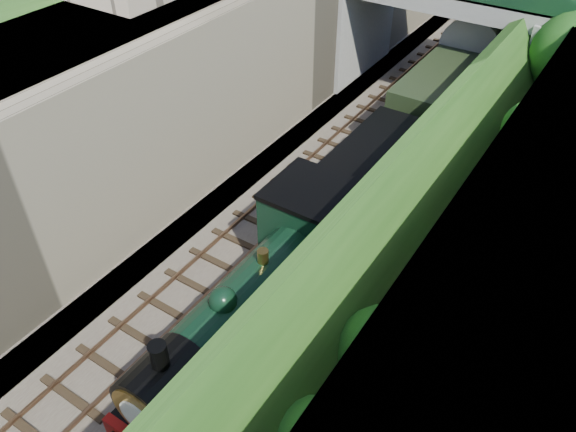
{
  "coord_description": "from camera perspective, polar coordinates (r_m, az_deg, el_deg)",
  "views": [
    {
      "loc": [
        7.94,
        -3.42,
        14.19
      ],
      "look_at": [
        0.0,
        8.71,
        2.26
      ],
      "focal_mm": 35.0,
      "sensor_mm": 36.0,
      "label": 1
    }
  ],
  "objects": [
    {
      "name": "trackbed",
      "position": [
        28.46,
        12.7,
        8.77
      ],
      "size": [
        10.0,
        90.0,
        0.2
      ],
      "primitive_type": "cube",
      "color": "#473F38",
      "rests_on": "ground"
    },
    {
      "name": "retaining_wall",
      "position": [
        29.04,
        3.28,
        17.8
      ],
      "size": [
        1.0,
        90.0,
        7.0
      ],
      "primitive_type": "cube",
      "color": "#756B56",
      "rests_on": "ground"
    },
    {
      "name": "street_plateau_left",
      "position": [
        30.82,
        -2.65,
        19.12
      ],
      "size": [
        6.0,
        90.0,
        7.0
      ],
      "primitive_type": "cube",
      "color": "#262628",
      "rests_on": "ground"
    },
    {
      "name": "embankment_slope",
      "position": [
        27.31,
        24.59,
        11.43
      ],
      "size": [
        4.56,
        90.0,
        6.58
      ],
      "color": "#1E4714",
      "rests_on": "ground"
    },
    {
      "name": "track_left",
      "position": [
        29.01,
        9.09,
        10.22
      ],
      "size": [
        2.5,
        90.0,
        0.2
      ],
      "color": "black",
      "rests_on": "trackbed"
    },
    {
      "name": "track_right",
      "position": [
        28.08,
        14.99,
        8.26
      ],
      "size": [
        2.5,
        90.0,
        0.2
      ],
      "color": "black",
      "rests_on": "trackbed"
    },
    {
      "name": "road_bridge",
      "position": [
        30.05,
        18.68,
        17.84
      ],
      "size": [
        16.0,
        6.4,
        7.25
      ],
      "color": "gray",
      "rests_on": "ground"
    },
    {
      "name": "locomotive",
      "position": [
        16.59,
        -2.73,
        -8.43
      ],
      "size": [
        3.1,
        10.22,
        3.83
      ],
      "color": "black",
      "rests_on": "trackbed"
    },
    {
      "name": "tender",
      "position": [
        21.61,
        8.67,
        3.37
      ],
      "size": [
        2.7,
        6.0,
        3.05
      ],
      "color": "black",
      "rests_on": "trackbed"
    },
    {
      "name": "coach_front",
      "position": [
        32.0,
        19.18,
        15.04
      ],
      "size": [
        2.9,
        18.0,
        3.7
      ],
      "color": "black",
      "rests_on": "trackbed"
    }
  ]
}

